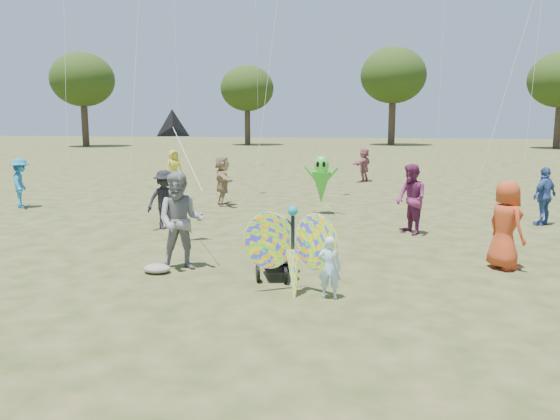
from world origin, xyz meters
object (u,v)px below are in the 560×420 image
Objects in this scene: crowd_c at (544,196)px; crowd_g at (174,167)px; adult_man at (181,221)px; crowd_d at (223,181)px; crowd_i at (21,183)px; crowd_e at (411,199)px; child_girl at (329,267)px; crowd_b at (165,200)px; alien_kite at (321,182)px; crowd_a at (506,225)px; crowd_j at (364,165)px; jogging_stroller at (276,243)px; butterfly_kite at (293,252)px.

crowd_c reaches higher than crowd_g.
crowd_g is (-5.40, 12.93, -0.17)m from adult_man.
crowd_i is (-6.18, -1.69, -0.03)m from crowd_d.
crowd_e is 13.10m from crowd_g.
adult_man is 1.16× the size of crowd_i.
crowd_d is at bearing -61.70° from child_girl.
alien_kite reaches higher than crowd_b.
crowd_b is (-7.79, 2.36, -0.08)m from crowd_a.
child_girl is at bearing -42.99° from crowd_e.
crowd_b is at bearing 3.98° from crowd_j.
alien_kite reaches higher than child_girl.
crowd_a is at bearing -1.71° from jogging_stroller.
crowd_a is at bearing 0.91° from crowd_e.
adult_man is (-2.91, 1.16, 0.42)m from child_girl.
crowd_e reaches higher than crowd_b.
jogging_stroller is at bearing -93.88° from crowd_b.
crowd_c is 1.38× the size of jogging_stroller.
crowd_a is at bearing 24.56° from crowd_c.
crowd_j is 0.89× the size of butterfly_kite.
alien_kite is (3.36, -0.99, 0.15)m from crowd_d.
butterfly_kite is at bearing 23.23° from crowd_j.
butterfly_kite is (-3.64, -2.28, -0.14)m from crowd_a.
child_girl is 0.66× the size of crowd_b.
jogging_stroller is (-0.83, -15.79, -0.16)m from crowd_j.
crowd_c is 0.98× the size of crowd_i.
crowd_i reaches higher than crowd_g.
crowd_e is (4.33, 4.15, -0.06)m from adult_man.
crowd_e is at bearing -89.41° from crowd_g.
crowd_i is (-10.63, 7.09, 0.30)m from child_girl.
crowd_j is at bearing 84.66° from alien_kite.
crowd_i is at bearing -22.40° from crowd_j.
crowd_e is at bearing 32.04° from adult_man.
jogging_stroller is at bearing -58.24° from crowd_e.
crowd_d is 1.07× the size of crowd_j.
crowd_a is (5.94, 1.23, -0.08)m from adult_man.
crowd_b is 0.88× the size of crowd_e.
child_girl is at bearing -93.64° from crowd_b.
crowd_e reaches higher than crowd_c.
alien_kite reaches higher than crowd_g.
crowd_c is 15.58m from crowd_i.
crowd_d is at bearing -104.58° from crowd_i.
crowd_g is at bearing -58.09° from child_girl.
crowd_i reaches higher than crowd_c.
crowd_b is (-1.85, 3.59, -0.16)m from adult_man.
crowd_j is 0.89× the size of alien_kite.
crowd_j reaches higher than butterfly_kite.
crowd_i reaches higher than crowd_j.
crowd_g is (-11.34, 11.71, -0.09)m from crowd_a.
crowd_c is at bearing -5.55° from alien_kite.
crowd_g is 14.93m from jogging_stroller.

